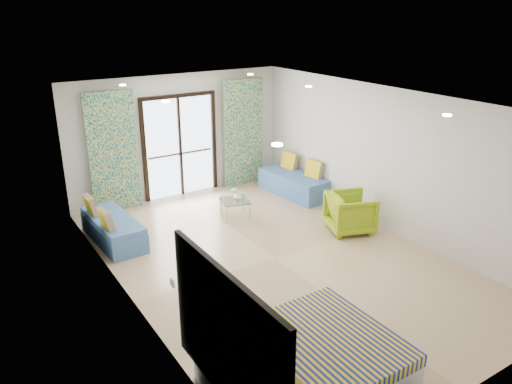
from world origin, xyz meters
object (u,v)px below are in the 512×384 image
armchair (350,211)px  daybed_left (112,228)px  daybed_right (294,183)px  coffee_table (235,202)px  bed (304,366)px

armchair → daybed_left: bearing=83.7°
daybed_right → coffee_table: (-1.78, -0.40, 0.06)m
bed → daybed_right: daybed_right is taller
daybed_left → bed: bearing=-85.3°
daybed_right → daybed_left: bearing=177.1°
coffee_table → daybed_right: bearing=12.6°
daybed_right → armchair: daybed_right is taller
armchair → daybed_right: bearing=13.0°
bed → armchair: armchair is taller
daybed_right → coffee_table: size_ratio=2.66×
bed → daybed_right: size_ratio=1.11×
daybed_left → armchair: (3.95, -1.99, 0.15)m
bed → coffee_table: 4.95m
daybed_left → coffee_table: bearing=-8.2°
daybed_left → daybed_right: bearing=-0.5°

